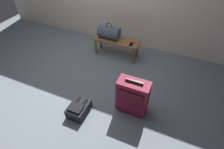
# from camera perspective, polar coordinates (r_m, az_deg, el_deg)

# --- Properties ---
(ground_plane) EXTENTS (6.60, 6.60, 0.00)m
(ground_plane) POSITION_cam_1_polar(r_m,az_deg,el_deg) (3.60, -10.54, -0.76)
(ground_plane) COLOR slate
(bench) EXTENTS (1.00, 0.36, 0.41)m
(bench) POSITION_cam_1_polar(r_m,az_deg,el_deg) (3.92, 1.40, 10.30)
(bench) COLOR olive
(bench) RESTS_ON ground
(duffel_bag_slate) EXTENTS (0.44, 0.26, 0.34)m
(duffel_bag_slate) POSITION_cam_1_polar(r_m,az_deg,el_deg) (3.87, -0.92, 13.27)
(duffel_bag_slate) COLOR #475160
(duffel_bag_slate) RESTS_ON bench
(cell_phone) EXTENTS (0.07, 0.14, 0.01)m
(cell_phone) POSITION_cam_1_polar(r_m,az_deg,el_deg) (3.74, 6.15, 9.54)
(cell_phone) COLOR #191E4C
(cell_phone) RESTS_ON bench
(suitcase_upright_burgundy) EXTENTS (0.48, 0.26, 0.66)m
(suitcase_upright_burgundy) POSITION_cam_1_polar(r_m,az_deg,el_deg) (2.77, 6.55, -6.78)
(suitcase_upright_burgundy) COLOR maroon
(suitcase_upright_burgundy) RESTS_ON ground
(backpack_dark) EXTENTS (0.28, 0.38, 0.21)m
(backpack_dark) POSITION_cam_1_polar(r_m,az_deg,el_deg) (2.96, -10.50, -10.60)
(backpack_dark) COLOR black
(backpack_dark) RESTS_ON ground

